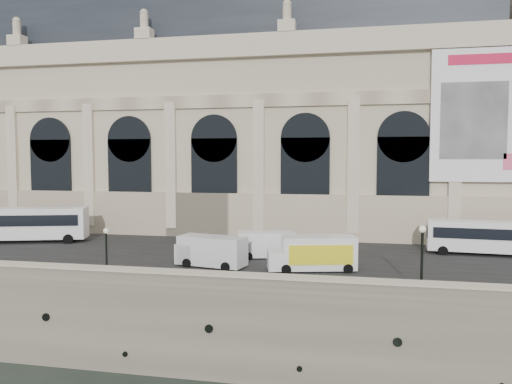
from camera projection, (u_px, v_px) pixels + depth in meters
ground at (181, 379)px, 33.51m from camera, size 260.00×260.00×0.00m
quay at (270, 246)px, 67.52m from camera, size 160.00×70.00×6.00m
street at (232, 252)px, 46.79m from camera, size 160.00×24.00×0.06m
parapet at (183, 280)px, 33.65m from camera, size 160.00×1.40×1.21m
museum at (219, 120)px, 63.54m from camera, size 69.00×18.70×29.10m
bus_left at (25, 223)px, 51.96m from camera, size 12.57×6.09×3.65m
bus_right at (489, 237)px, 45.03m from camera, size 10.76×3.11×3.13m
van_b at (208, 251)px, 40.46m from camera, size 5.99×3.26×2.52m
van_c at (263, 245)px, 44.00m from camera, size 5.53×3.13×2.32m
box_truck at (314, 253)px, 38.95m from camera, size 7.15×3.79×2.75m
lamp_left at (107, 255)px, 35.88m from camera, size 0.39×0.39×3.81m
lamp_right at (422, 261)px, 31.90m from camera, size 0.46×0.46×4.54m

